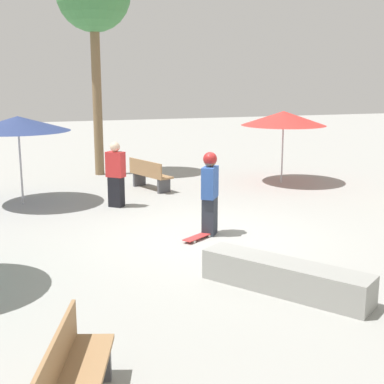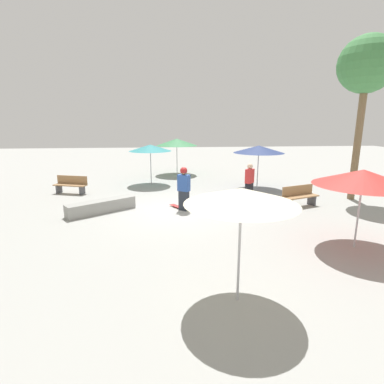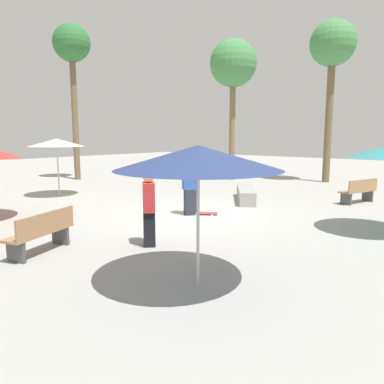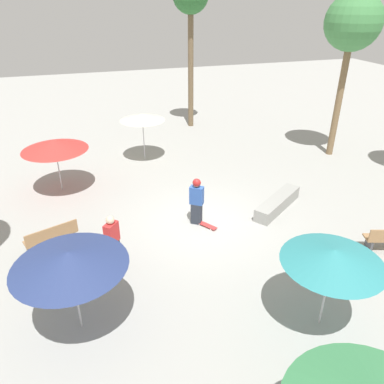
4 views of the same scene
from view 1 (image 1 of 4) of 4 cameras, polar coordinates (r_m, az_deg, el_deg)
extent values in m
plane|color=#9E9E99|center=(10.83, 2.12, -4.82)|extent=(60.00, 60.00, 0.00)
cube|color=#282D38|center=(10.90, 1.90, -2.60)|extent=(0.43, 0.41, 0.77)
cube|color=#2D519E|center=(10.74, 1.92, 1.03)|extent=(0.51, 0.47, 0.64)
sphere|color=#8C6647|center=(10.67, 1.94, 3.37)|extent=(0.25, 0.25, 0.25)
sphere|color=maroon|center=(10.66, 1.94, 3.54)|extent=(0.28, 0.28, 0.28)
cube|color=red|center=(10.65, 0.70, -4.75)|extent=(0.61, 0.78, 0.02)
cylinder|color=silver|center=(10.43, 0.24, -5.33)|extent=(0.05, 0.06, 0.05)
cylinder|color=silver|center=(10.53, -0.49, -5.16)|extent=(0.05, 0.06, 0.05)
cylinder|color=silver|center=(10.81, 1.86, -4.70)|extent=(0.05, 0.06, 0.05)
cylinder|color=silver|center=(10.90, 1.13, -4.55)|extent=(0.05, 0.06, 0.05)
cube|color=gray|center=(8.21, 9.82, -8.91)|extent=(2.47, 1.96, 0.47)
cube|color=#47474C|center=(6.03, -10.60, -17.53)|extent=(0.20, 0.40, 0.40)
cube|color=#9E754C|center=(5.38, -11.84, -18.71)|extent=(1.66, 0.90, 0.05)
cube|color=#9E754C|center=(5.31, -14.16, -16.48)|extent=(1.54, 0.52, 0.40)
cube|color=#47474C|center=(15.89, -5.64, 1.37)|extent=(0.21, 0.40, 0.40)
cube|color=#47474C|center=(14.87, -3.02, 0.67)|extent=(0.21, 0.40, 0.40)
cube|color=#9E754C|center=(15.33, -4.38, 1.86)|extent=(1.65, 0.96, 0.05)
cube|color=#9E754C|center=(15.19, -5.02, 2.61)|extent=(1.52, 0.58, 0.40)
cylinder|color=#B7B7BC|center=(16.41, 9.63, 4.47)|extent=(0.05, 0.05, 2.02)
cone|color=red|center=(16.32, 9.74, 7.77)|extent=(2.53, 2.53, 0.42)
cylinder|color=#B7B7BC|center=(14.09, -17.82, 2.94)|extent=(0.05, 0.05, 2.09)
cone|color=navy|center=(13.97, -18.09, 6.95)|extent=(2.56, 2.56, 0.37)
cylinder|color=brown|center=(17.69, -10.11, 10.39)|extent=(0.30, 0.30, 5.33)
cube|color=black|center=(13.37, -8.08, 0.02)|extent=(0.41, 0.42, 0.75)
cube|color=red|center=(13.24, -8.16, 2.93)|extent=(0.48, 0.49, 0.62)
sphere|color=beige|center=(13.18, -8.22, 4.79)|extent=(0.25, 0.25, 0.25)
camera|label=2|loc=(17.54, 40.87, 9.98)|focal=28.00mm
camera|label=3|loc=(18.62, -29.32, 8.19)|focal=35.00mm
camera|label=4|loc=(15.46, -48.69, 23.00)|focal=35.00mm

